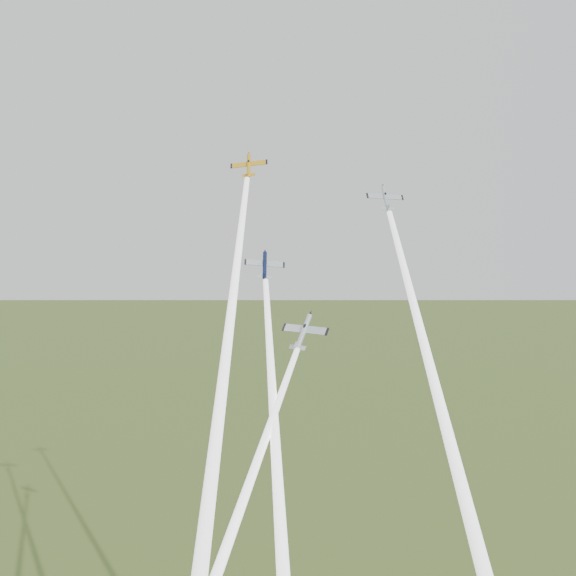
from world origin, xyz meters
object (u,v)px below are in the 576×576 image
object	(u,v)px
plane_yellow	(249,165)
plane_navy	(265,265)
plane_silver_low	(304,332)
plane_silver_right	(386,198)

from	to	relation	value
plane_yellow	plane_navy	world-z (taller)	plane_yellow
plane_silver_low	plane_silver_right	bearing A→B (deg)	64.98
plane_yellow	plane_silver_low	bearing A→B (deg)	-51.75
plane_yellow	plane_silver_low	distance (m)	32.78
plane_navy	plane_silver_right	distance (m)	23.89
plane_navy	plane_silver_low	world-z (taller)	plane_navy
plane_navy	plane_silver_right	xyz separation A→B (m)	(20.76, 2.43, 11.58)
plane_silver_low	plane_yellow	bearing A→B (deg)	152.93
plane_navy	plane_silver_right	world-z (taller)	plane_silver_right
plane_navy	plane_silver_low	xyz separation A→B (m)	(7.52, -9.08, -10.24)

